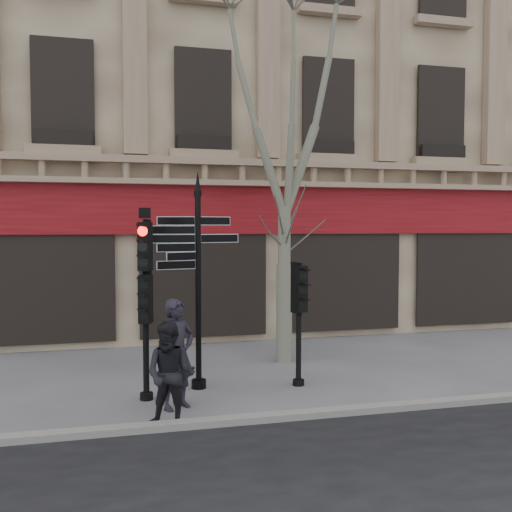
% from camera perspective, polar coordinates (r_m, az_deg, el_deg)
% --- Properties ---
extents(ground, '(80.00, 80.00, 0.00)m').
position_cam_1_polar(ground, '(10.89, -1.12, -13.88)').
color(ground, '#59595E').
rests_on(ground, ground).
extents(kerb, '(80.00, 0.25, 0.12)m').
position_cam_1_polar(kerb, '(9.57, 0.82, -15.90)').
color(kerb, gray).
rests_on(kerb, ground).
extents(building, '(28.00, 15.52, 18.00)m').
position_cam_1_polar(building, '(23.49, -8.29, 17.34)').
color(building, gray).
rests_on(building, ground).
extents(fingerpost, '(1.81, 1.81, 4.21)m').
position_cam_1_polar(fingerpost, '(11.04, -5.82, 1.25)').
color(fingerpost, black).
rests_on(fingerpost, ground).
extents(traffic_signal_main, '(0.46, 0.39, 3.49)m').
position_cam_1_polar(traffic_signal_main, '(10.47, -11.01, -2.30)').
color(traffic_signal_main, black).
rests_on(traffic_signal_main, ground).
extents(traffic_signal_secondary, '(0.45, 0.36, 2.39)m').
position_cam_1_polar(traffic_signal_secondary, '(11.30, 4.30, -4.60)').
color(traffic_signal_secondary, black).
rests_on(traffic_signal_secondary, ground).
extents(plane_tree, '(3.30, 3.30, 8.75)m').
position_cam_1_polar(plane_tree, '(13.50, 2.89, 15.77)').
color(plane_tree, gray).
rests_on(plane_tree, ground).
extents(pedestrian_a, '(0.83, 0.75, 1.91)m').
position_cam_1_polar(pedestrian_a, '(10.07, -7.90, -9.67)').
color(pedestrian_a, black).
rests_on(pedestrian_a, ground).
extents(pedestrian_b, '(0.99, 0.89, 1.67)m').
position_cam_1_polar(pedestrian_b, '(9.19, -8.55, -11.68)').
color(pedestrian_b, black).
rests_on(pedestrian_b, ground).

